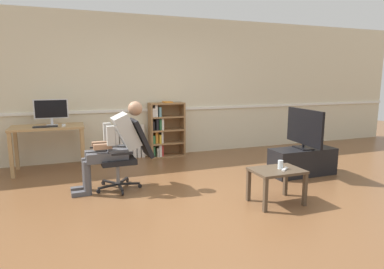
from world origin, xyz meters
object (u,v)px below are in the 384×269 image
at_px(computer_desk, 48,133).
at_px(imac_monitor, 51,110).
at_px(computer_mouse, 64,125).
at_px(bookshelf, 164,130).
at_px(office_chair, 128,151).
at_px(spare_remote, 285,169).
at_px(tv_screen, 304,128).
at_px(keyboard, 45,127).
at_px(person_seated, 115,143).
at_px(tv_stand, 302,162).
at_px(radiator, 126,142).
at_px(drinking_glass, 280,165).
at_px(coffee_table, 277,175).

xyz_separation_m(computer_desk, imac_monitor, (0.07, 0.08, 0.37)).
distance_m(computer_mouse, bookshelf, 1.86).
height_order(computer_mouse, office_chair, office_chair).
distance_m(computer_desk, spare_remote, 3.81).
height_order(imac_monitor, tv_screen, imac_monitor).
relative_size(computer_mouse, bookshelf, 0.09).
distance_m(computer_desk, tv_screen, 4.15).
bearing_deg(spare_remote, tv_screen, -85.53).
bearing_deg(computer_mouse, keyboard, -175.81).
relative_size(person_seated, tv_stand, 1.16).
bearing_deg(computer_mouse, imac_monitor, 132.66).
height_order(bookshelf, radiator, bookshelf).
bearing_deg(tv_stand, tv_screen, -5.71).
relative_size(drinking_glass, spare_remote, 0.72).
distance_m(bookshelf, tv_stand, 2.64).
height_order(office_chair, drinking_glass, office_chair).
relative_size(imac_monitor, office_chair, 0.55).
relative_size(bookshelf, radiator, 1.51).
bearing_deg(tv_stand, person_seated, 173.03).
bearing_deg(computer_desk, imac_monitor, 47.75).
bearing_deg(tv_stand, bookshelf, 131.58).
bearing_deg(bookshelf, coffee_table, -77.32).
bearing_deg(person_seated, keyboard, -143.96).
relative_size(radiator, person_seated, 0.59).
bearing_deg(computer_desk, keyboard, -98.64).
distance_m(imac_monitor, spare_remote, 3.85).
xyz_separation_m(radiator, coffee_table, (1.37, -2.94, 0.04)).
distance_m(computer_desk, coffee_table, 3.72).
bearing_deg(imac_monitor, tv_screen, -25.16).
xyz_separation_m(keyboard, tv_stand, (3.82, -1.53, -0.55)).
distance_m(person_seated, drinking_glass, 2.21).
relative_size(radiator, office_chair, 0.74).
bearing_deg(bookshelf, computer_mouse, -167.19).
bearing_deg(spare_remote, person_seated, 17.76).
height_order(computer_mouse, drinking_glass, computer_mouse).
relative_size(office_chair, drinking_glass, 9.04).
height_order(keyboard, tv_stand, keyboard).
xyz_separation_m(imac_monitor, tv_screen, (3.73, -1.75, -0.25)).
xyz_separation_m(computer_desk, radiator, (1.33, 0.39, -0.32)).
height_order(computer_desk, office_chair, office_chair).
bearing_deg(spare_remote, drinking_glass, -11.80).
relative_size(office_chair, tv_stand, 0.92).
relative_size(person_seated, tv_screen, 1.33).
height_order(imac_monitor, keyboard, imac_monitor).
relative_size(bookshelf, drinking_glass, 10.11).
bearing_deg(person_seated, imac_monitor, -151.22).
distance_m(bookshelf, drinking_glass, 2.92).
distance_m(bookshelf, radiator, 0.76).
bearing_deg(imac_monitor, tv_stand, -25.17).
bearing_deg(tv_screen, bookshelf, 47.31).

